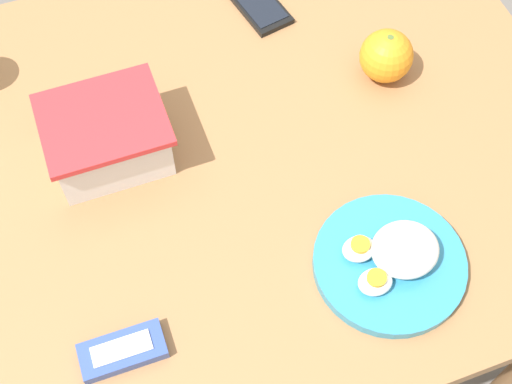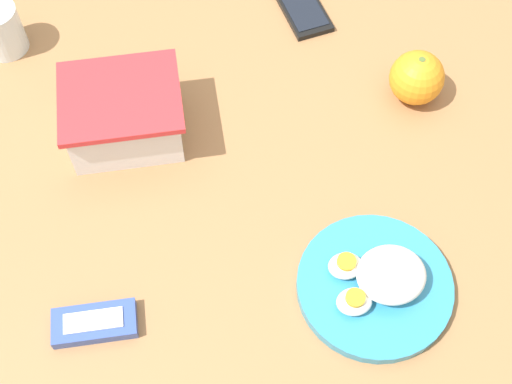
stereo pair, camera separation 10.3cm
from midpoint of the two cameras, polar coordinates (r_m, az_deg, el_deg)
ground_plane at (r=1.78m, az=-4.16°, el=-10.93°), size 10.00×10.00×0.00m
table at (r=1.20m, az=-6.05°, el=-0.49°), size 1.19×0.88×0.75m
food_container at (r=1.10m, az=-14.42°, el=3.91°), size 0.18×0.15×0.09m
orange_fruit at (r=1.18m, az=7.90°, el=10.55°), size 0.09×0.09×0.09m
rice_plate at (r=1.00m, az=7.95°, el=-5.64°), size 0.21×0.21×0.06m
candy_bar at (r=0.98m, az=-13.67°, el=-12.53°), size 0.11×0.05×0.02m
cell_phone at (r=1.30m, az=-2.31°, el=14.74°), size 0.09×0.16×0.01m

